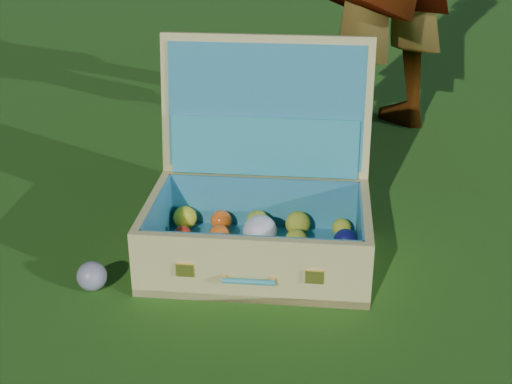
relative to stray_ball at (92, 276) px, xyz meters
The scene contains 3 objects.
ground 0.45m from the stray_ball, ahead, with size 60.00×60.00×0.00m, color #215114.
stray_ball is the anchor object (origin of this frame).
suitcase 0.46m from the stray_ball, 23.19° to the left, with size 0.62×0.53×0.54m.
Camera 1 is at (-0.13, -1.50, 0.93)m, focal length 50.00 mm.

